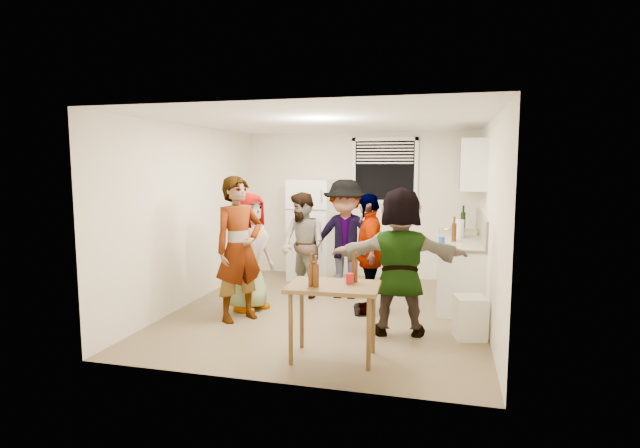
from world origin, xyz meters
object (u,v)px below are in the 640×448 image
(guest_black, at_px, (368,313))
(trash_bin, at_px, (470,317))
(guest_back_right, at_px, (345,297))
(refrigerator, at_px, (311,229))
(guest_grey, at_px, (250,309))
(guest_back_left, at_px, (303,296))
(blue_cup, at_px, (441,245))
(kettle, at_px, (457,236))
(beer_bottle_counter, at_px, (454,242))
(red_cup, at_px, (350,284))
(beer_bottle_table, at_px, (311,286))
(guest_stripe, at_px, (240,319))
(guest_orange, at_px, (398,333))
(wine_bottle, at_px, (463,231))
(serving_table, at_px, (333,358))

(guest_black, bearing_deg, trash_bin, 49.63)
(guest_back_right, xyz_separation_m, guest_black, (0.46, -0.70, 0.00))
(refrigerator, relative_size, guest_back_right, 0.98)
(guest_grey, relative_size, guest_back_left, 1.02)
(blue_cup, bearing_deg, refrigerator, 145.42)
(kettle, xyz_separation_m, guest_grey, (-2.72, -1.40, -0.90))
(beer_bottle_counter, height_order, red_cup, beer_bottle_counter)
(beer_bottle_table, xyz_separation_m, guest_stripe, (-1.23, 1.07, -0.76))
(red_cup, bearing_deg, guest_black, 91.69)
(trash_bin, bearing_deg, guest_grey, 171.05)
(trash_bin, bearing_deg, guest_stripe, 180.00)
(refrigerator, xyz_separation_m, guest_back_right, (0.82, -1.10, -0.85))
(red_cup, bearing_deg, guest_back_right, 102.55)
(beer_bottle_table, xyz_separation_m, guest_back_left, (-0.77, 2.33, -0.76))
(beer_bottle_table, relative_size, red_cup, 2.29)
(guest_orange, bearing_deg, beer_bottle_counter, -123.83)
(blue_cup, xyz_separation_m, guest_back_left, (-1.98, 0.29, -0.90))
(wine_bottle, relative_size, guest_stripe, 0.17)
(guest_back_left, distance_m, guest_orange, 2.00)
(refrigerator, distance_m, trash_bin, 3.60)
(wine_bottle, bearing_deg, guest_back_left, -151.84)
(beer_bottle_table, relative_size, guest_orange, 0.14)
(kettle, xyz_separation_m, red_cup, (-1.08, -2.73, -0.14))
(blue_cup, bearing_deg, guest_grey, -168.18)
(blue_cup, xyz_separation_m, trash_bin, (0.34, -0.97, -0.65))
(serving_table, relative_size, guest_grey, 0.57)
(refrigerator, xyz_separation_m, guest_grey, (-0.32, -2.03, -0.85))
(refrigerator, xyz_separation_m, guest_black, (1.27, -1.80, -0.85))
(guest_stripe, bearing_deg, kettle, -19.65)
(guest_stripe, bearing_deg, guest_back_right, -2.34)
(blue_cup, xyz_separation_m, guest_black, (-0.92, -0.29, -0.90))
(serving_table, height_order, beer_bottle_table, beer_bottle_table)
(kettle, xyz_separation_m, guest_back_left, (-2.19, -0.58, -0.90))
(kettle, relative_size, guest_stripe, 0.14)
(trash_bin, height_order, guest_orange, trash_bin)
(trash_bin, xyz_separation_m, guest_back_left, (-2.33, 1.26, -0.25))
(guest_back_left, relative_size, guest_back_right, 0.89)
(beer_bottle_counter, height_order, guest_black, beer_bottle_counter)
(refrigerator, relative_size, guest_grey, 1.07)
(trash_bin, bearing_deg, refrigerator, 135.56)
(wine_bottle, xyz_separation_m, serving_table, (-1.33, -3.45, -0.90))
(guest_back_left, bearing_deg, blue_cup, 24.26)
(guest_back_right, bearing_deg, serving_table, -83.93)
(refrigerator, bearing_deg, guest_back_right, -53.57)
(guest_grey, xyz_separation_m, guest_black, (1.59, 0.23, 0.00))
(wine_bottle, distance_m, guest_black, 2.36)
(serving_table, xyz_separation_m, guest_stripe, (-1.43, 0.96, 0.00))
(guest_back_left, height_order, guest_orange, guest_back_left)
(kettle, distance_m, guest_black, 1.85)
(serving_table, relative_size, red_cup, 8.49)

